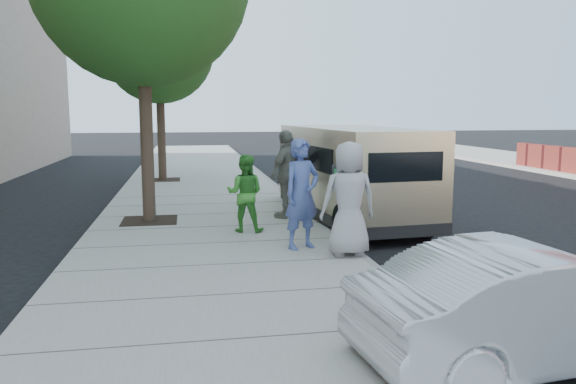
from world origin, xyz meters
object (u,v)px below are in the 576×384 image
object	(u,v)px
person_gray_shirt	(349,199)
parking_meter	(341,187)
tree_far	(160,43)
person_green_shirt	(245,193)
van	(350,172)
person_striped_polo	(287,174)
person_officer	(302,194)
sedan	(538,305)

from	to	relation	value
person_gray_shirt	parking_meter	bearing A→B (deg)	-94.90
tree_far	person_gray_shirt	bearing A→B (deg)	-73.01
tree_far	person_green_shirt	bearing A→B (deg)	-77.97
parking_meter	van	xyz separation A→B (m)	(1.04, 2.90, -0.05)
tree_far	person_striped_polo	xyz separation A→B (m)	(3.04, -7.75, -3.73)
parking_meter	person_officer	xyz separation A→B (m)	(-0.72, -0.07, -0.09)
person_gray_shirt	sedan	bearing A→B (deg)	100.46
person_officer	person_striped_polo	bearing A→B (deg)	61.14
sedan	person_striped_polo	world-z (taller)	person_striped_polo
parking_meter	sedan	xyz separation A→B (m)	(0.75, -4.72, -0.58)
person_officer	parking_meter	bearing A→B (deg)	-18.32
van	person_officer	bearing A→B (deg)	-125.42
person_green_shirt	person_striped_polo	xyz separation A→B (m)	(1.10, 1.35, 0.22)
tree_far	person_green_shirt	distance (m)	10.11
van	person_gray_shirt	xyz separation A→B (m)	(-1.09, -3.60, -0.05)
person_gray_shirt	person_officer	bearing A→B (deg)	-43.56
parking_meter	person_green_shirt	size ratio (longest dim) A/B	0.94
sedan	person_gray_shirt	world-z (taller)	person_gray_shirt
parking_meter	person_gray_shirt	world-z (taller)	person_gray_shirt
parking_meter	person_striped_polo	world-z (taller)	person_striped_polo
person_gray_shirt	tree_far	bearing A→B (deg)	-73.77
tree_far	parking_meter	size ratio (longest dim) A/B	4.42
sedan	person_gray_shirt	size ratio (longest dim) A/B	1.98
van	person_green_shirt	distance (m)	2.96
van	person_striped_polo	size ratio (longest dim) A/B	3.03
van	person_green_shirt	bearing A→B (deg)	-156.60
sedan	tree_far	bearing A→B (deg)	8.77
person_officer	person_green_shirt	bearing A→B (deg)	94.26
sedan	person_striped_polo	distance (m)	7.69
person_officer	person_gray_shirt	bearing A→B (deg)	-66.58
tree_far	parking_meter	xyz separation A→B (m)	(3.50, -10.61, -3.67)
parking_meter	sedan	size ratio (longest dim) A/B	0.38
sedan	van	bearing A→B (deg)	-8.91
sedan	person_officer	distance (m)	4.91
tree_far	van	bearing A→B (deg)	-59.47
person_officer	tree_far	bearing A→B (deg)	80.81
person_green_shirt	person_gray_shirt	size ratio (longest dim) A/B	0.81
tree_far	sedan	bearing A→B (deg)	-74.50
person_green_shirt	person_striped_polo	world-z (taller)	person_striped_polo
parking_meter	person_gray_shirt	distance (m)	0.70
parking_meter	person_green_shirt	xyz separation A→B (m)	(-1.56, 1.51, -0.28)
person_green_shirt	person_striped_polo	size ratio (longest dim) A/B	0.78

